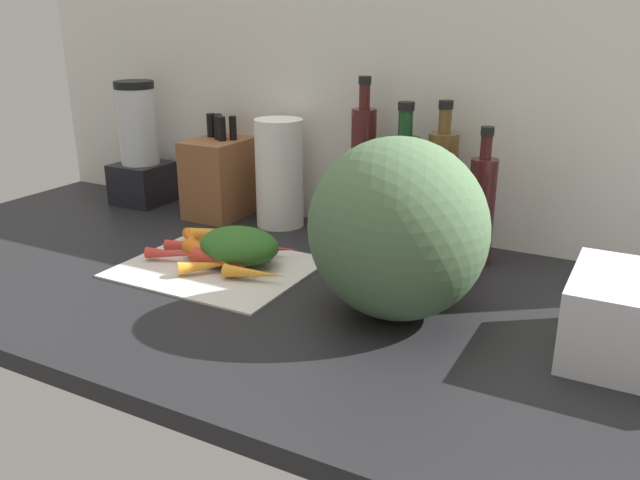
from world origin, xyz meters
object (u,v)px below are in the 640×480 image
Objects in this scene: carrot_1 at (259,255)px; blender_appliance at (140,152)px; carrot_4 at (208,266)px; carrot_0 at (254,273)px; carrot_6 at (208,246)px; paper_towel_roll at (279,173)px; bottle_1 at (403,188)px; winter_squash at (397,230)px; bottle_2 at (441,189)px; knife_block at (221,176)px; carrot_3 at (262,248)px; carrot_5 at (221,261)px; carrot_2 at (208,256)px; carrot_7 at (194,243)px; bottle_0 at (363,171)px; carrot_9 at (223,232)px; carrot_8 at (171,254)px; cutting_board at (217,266)px; bottle_3 at (481,209)px.

blender_appliance is (-50.03, 22.69, 11.33)cm from carrot_1.
carrot_4 is (-5.08, -9.26, 0.11)cm from carrot_1.
carrot_0 is 18.00cm from carrot_6.
bottle_1 is at bearing -1.00° from paper_towel_roll.
bottle_2 reaches higher than winter_squash.
knife_block is (-30.39, 31.80, 7.47)cm from carrot_0.
carrot_3 is 0.60× the size of paper_towel_roll.
paper_towel_roll is 29.67cm from bottle_1.
carrot_5 is 46.21cm from bottle_2.
carrot_7 is (-8.36, 6.20, -0.59)cm from carrot_2.
carrot_4 is at bearing -114.62° from bottle_0.
carrot_9 is (-9.80, 14.18, -0.16)cm from carrot_5.
carrot_9 is (-18.10, 15.36, 0.27)cm from carrot_0.
carrot_8 is 48.27cm from winter_squash.
bottle_2 is (34.55, 32.00, 10.04)cm from carrot_2.
winter_squash is (35.08, -1.02, 11.97)cm from carrot_5.
carrot_7 is 26.56cm from paper_towel_roll.
cutting_board is at bearing 175.98° from winter_squash.
carrot_7 is 43.92cm from bottle_1.
carrot_6 is 48.12cm from bottle_2.
cutting_board is 3.14× the size of carrot_4.
knife_block reaches higher than carrot_1.
carrot_5 is 0.41× the size of bottle_1.
carrot_4 is at bearing -40.09° from carrot_7.
blender_appliance reaches higher than carrot_2.
carrot_3 is 27.60cm from bottle_0.
carrot_2 is at bearing -119.29° from bottle_0.
carrot_0 is 29.52cm from winter_squash.
carrot_6 is 45.42cm from winter_squash.
winter_squash is at bearing -0.83° from carrot_8.
carrot_9 is at bearing 104.05° from carrot_6.
winter_squash is at bearing -10.10° from carrot_6.
paper_towel_roll is (2.31, 23.87, 10.20)cm from carrot_6.
carrot_2 is at bearing 128.66° from carrot_4.
carrot_5 reaches higher than carrot_7.
bottle_0 is (11.70, 21.68, 12.45)cm from carrot_3.
knife_block reaches higher than carrot_6.
carrot_9 is at bearing 75.77° from carrot_7.
bottle_0 is (16.36, 30.31, 14.16)cm from cutting_board.
cutting_board is 2.72cm from carrot_2.
carrot_8 is 0.74× the size of carrot_9.
carrot_6 is (-5.81, 5.05, 1.50)cm from cutting_board.
bottle_3 reaches higher than carrot_3.
paper_towel_roll is 36.87cm from bottle_2.
paper_towel_roll is at bearing 97.55° from carrot_4.
paper_towel_roll is at bearing 111.93° from carrot_3.
carrot_4 is at bearing -107.46° from carrot_3.
carrot_0 is at bearing -138.13° from bottle_3.
carrot_5 is at bearing 1.73° from carrot_8.
bottle_2 reaches higher than carrot_0.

